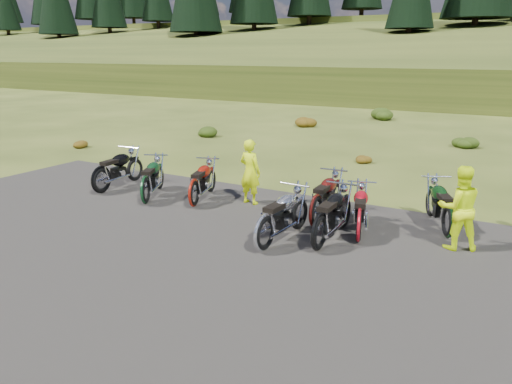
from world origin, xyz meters
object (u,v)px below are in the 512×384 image
Objects in this scene: motorcycle_3 at (265,252)px; person_middle at (250,173)px; motorcycle_0 at (102,194)px; motorcycle_7 at (446,238)px.

motorcycle_3 is 3.56m from person_middle.
motorcycle_3 is (6.36, -1.48, 0.00)m from motorcycle_0.
motorcycle_0 reaches higher than motorcycle_3.
motorcycle_3 is at bearing 132.63° from person_middle.
motorcycle_7 is at bearing -46.48° from motorcycle_3.
motorcycle_0 is at bearing 72.06° from motorcycle_7.
motorcycle_7 is 5.28m from person_middle.
person_middle is at bearing 38.45° from motorcycle_3.
motorcycle_3 is 1.28× the size of person_middle.
motorcycle_0 is at bearing 23.76° from person_middle.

